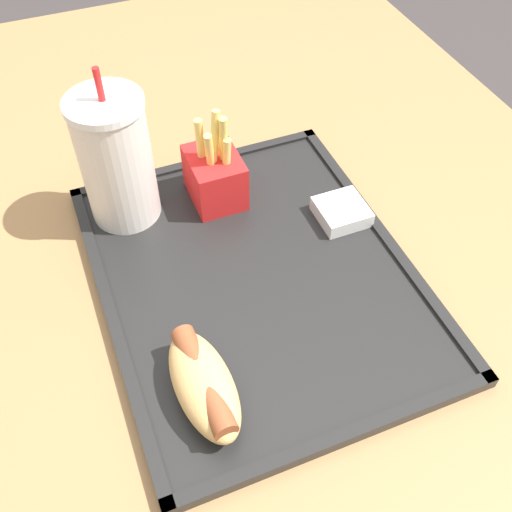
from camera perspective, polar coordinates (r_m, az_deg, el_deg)
name	(u,v)px	position (r m, az deg, el deg)	size (l,w,h in m)	color
ground_plane	(253,490)	(1.32, -0.27, -21.42)	(8.00, 8.00, 0.00)	#383333
dining_table	(252,406)	(0.97, -0.35, -14.08)	(1.25, 0.87, 0.74)	olive
food_tray	(256,277)	(0.63, 0.00, -2.06)	(0.40, 0.32, 0.01)	black
soda_cup	(116,160)	(0.66, -13.18, 8.88)	(0.08, 0.08, 0.19)	silver
hot_dog_far	(204,384)	(0.53, -5.01, -12.05)	(0.12, 0.06, 0.04)	tan
fries_carton	(215,175)	(0.69, -3.93, 7.74)	(0.07, 0.06, 0.12)	red
sauce_cup_mayo	(344,214)	(0.68, 8.34, 3.97)	(0.05, 0.05, 0.02)	silver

